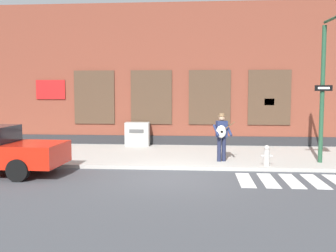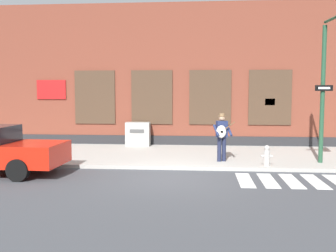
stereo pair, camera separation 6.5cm
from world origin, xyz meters
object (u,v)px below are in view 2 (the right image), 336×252
object	(u,v)px
busker	(222,134)
utility_box	(138,134)
traffic_light	(335,63)
fire_hydrant	(267,156)

from	to	relation	value
busker	utility_box	xyz separation A→B (m)	(-3.61, 3.73, -0.44)
busker	utility_box	distance (m)	5.21
traffic_light	utility_box	distance (m)	8.95
busker	fire_hydrant	xyz separation A→B (m)	(1.46, -0.73, -0.63)
busker	utility_box	world-z (taller)	busker
utility_box	traffic_light	bearing A→B (deg)	-33.04
busker	fire_hydrant	distance (m)	1.75
traffic_light	fire_hydrant	distance (m)	3.67
traffic_light	busker	bearing A→B (deg)	165.61
traffic_light	utility_box	size ratio (longest dim) A/B	4.52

